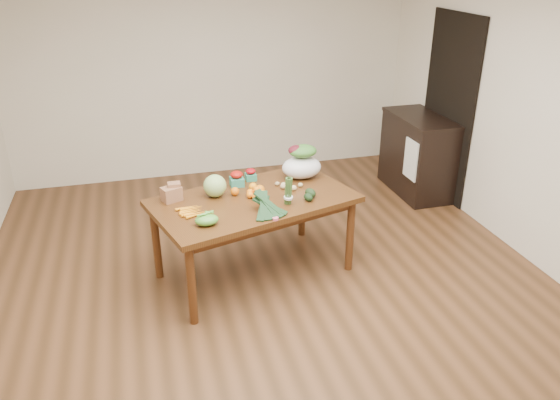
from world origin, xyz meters
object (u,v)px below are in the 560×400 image
object	(u,v)px
cabinet	(417,155)
salad_bag	(302,163)
dining_table	(254,237)
mandarin_cluster	(257,191)
paper_bag	(171,193)
cabbage	(215,186)
kale_bunch	(269,206)
asparagus_bundle	(288,191)

from	to	relation	value
cabinet	salad_bag	xyz separation A→B (m)	(-1.75, -0.96, 0.42)
dining_table	salad_bag	xyz separation A→B (m)	(0.54, 0.34, 0.52)
dining_table	mandarin_cluster	xyz separation A→B (m)	(0.04, 0.03, 0.42)
paper_bag	mandarin_cluster	size ratio (longest dim) A/B	1.18
dining_table	cabbage	bearing A→B (deg)	141.18
cabinet	kale_bunch	xyz separation A→B (m)	(-2.24, -1.65, 0.36)
mandarin_cluster	salad_bag	distance (m)	0.60
cabbage	dining_table	bearing A→B (deg)	-22.70
asparagus_bundle	cabinet	bearing A→B (deg)	20.23
mandarin_cluster	dining_table	bearing A→B (deg)	-141.09
kale_bunch	asparagus_bundle	size ratio (longest dim) A/B	1.60
dining_table	paper_bag	size ratio (longest dim) A/B	8.04
cabinet	asparagus_bundle	world-z (taller)	asparagus_bundle
cabbage	asparagus_bundle	xyz separation A→B (m)	(0.57, -0.33, 0.03)
kale_bunch	asparagus_bundle	xyz separation A→B (m)	(0.21, 0.15, 0.05)
kale_bunch	cabinet	bearing A→B (deg)	20.24
asparagus_bundle	salad_bag	xyz separation A→B (m)	(0.28, 0.54, 0.02)
asparagus_bundle	mandarin_cluster	bearing A→B (deg)	118.05
mandarin_cluster	asparagus_bundle	world-z (taller)	asparagus_bundle
paper_bag	kale_bunch	xyz separation A→B (m)	(0.73, -0.49, 0.00)
cabinet	kale_bunch	world-z (taller)	cabinet
paper_bag	cabbage	xyz separation A→B (m)	(0.37, -0.01, 0.02)
salad_bag	cabinet	bearing A→B (deg)	28.78
cabbage	salad_bag	distance (m)	0.88
mandarin_cluster	cabbage	bearing A→B (deg)	163.86
mandarin_cluster	kale_bunch	world-z (taller)	kale_bunch
dining_table	cabinet	world-z (taller)	cabinet
dining_table	kale_bunch	world-z (taller)	kale_bunch
cabbage	salad_bag	world-z (taller)	salad_bag
dining_table	paper_bag	world-z (taller)	paper_bag
dining_table	salad_bag	world-z (taller)	salad_bag
kale_bunch	salad_bag	distance (m)	0.84
cabinet	mandarin_cluster	xyz separation A→B (m)	(-2.26, -1.27, 0.33)
paper_bag	salad_bag	size ratio (longest dim) A/B	0.57
cabinet	cabbage	bearing A→B (deg)	-155.75
salad_bag	asparagus_bundle	bearing A→B (deg)	-117.83
paper_bag	kale_bunch	distance (m)	0.88
paper_bag	cabbage	distance (m)	0.37
asparagus_bundle	dining_table	bearing A→B (deg)	126.34
salad_bag	kale_bunch	bearing A→B (deg)	-125.41
cabbage	paper_bag	bearing A→B (deg)	178.71
dining_table	paper_bag	distance (m)	0.83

